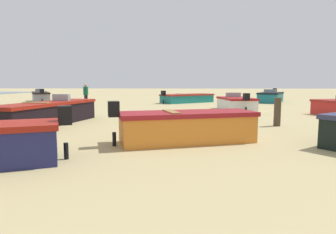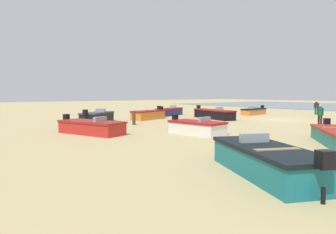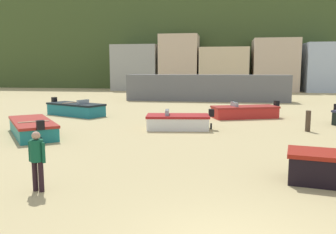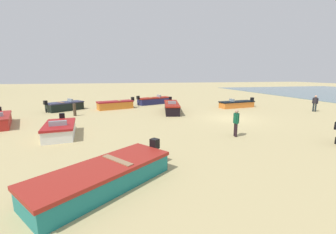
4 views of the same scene
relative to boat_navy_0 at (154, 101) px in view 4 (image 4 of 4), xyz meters
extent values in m
plane|color=tan|center=(-10.32, -4.90, -0.43)|extent=(160.00, 160.00, 0.00)
cube|color=navy|center=(0.01, -0.02, -0.08)|extent=(2.75, 4.29, 0.72)
cube|color=maroon|center=(0.01, -0.02, 0.34)|extent=(2.86, 4.41, 0.12)
cube|color=black|center=(-0.90, 2.06, 0.52)|extent=(0.41, 0.39, 0.40)
cylinder|color=black|center=(-0.90, 2.06, -0.26)|extent=(0.13, 0.13, 0.36)
cube|color=#8C9EA8|center=(0.30, -0.68, 0.54)|extent=(0.73, 0.47, 0.28)
cube|color=olive|center=(-0.20, 0.46, 0.39)|extent=(1.01, 0.62, 0.08)
cube|color=black|center=(-2.74, 9.71, -0.06)|extent=(3.19, 3.52, 0.75)
cube|color=#2E314F|center=(-2.74, 9.71, 0.37)|extent=(3.32, 3.65, 0.12)
cube|color=black|center=(-3.89, 11.17, 0.55)|extent=(0.42, 0.42, 0.40)
cylinder|color=black|center=(-3.89, 11.17, -0.25)|extent=(0.14, 0.14, 0.37)
cube|color=#8C9EA8|center=(-2.38, 9.25, 0.57)|extent=(0.79, 0.68, 0.28)
cube|color=#9C6847|center=(-3.00, 10.04, 0.42)|extent=(1.10, 0.93, 0.08)
cube|color=orange|center=(-2.89, 4.68, -0.07)|extent=(2.33, 3.86, 0.73)
cube|color=maroon|center=(-2.89, 4.68, 0.36)|extent=(2.43, 3.98, 0.12)
cube|color=black|center=(-2.27, 2.78, 0.54)|extent=(0.39, 0.37, 0.40)
cylinder|color=black|center=(-2.27, 2.78, -0.25)|extent=(0.13, 0.13, 0.37)
cube|color=olive|center=(-2.75, 4.25, 0.41)|extent=(1.09, 0.56, 0.08)
cube|color=orange|center=(-4.88, -8.57, -0.13)|extent=(1.80, 4.14, 0.60)
cube|color=black|center=(-4.88, -8.57, 0.23)|extent=(1.90, 4.25, 0.12)
cube|color=black|center=(-4.51, -10.72, 0.41)|extent=(0.36, 0.33, 0.40)
cylinder|color=black|center=(-4.51, -10.72, -0.28)|extent=(0.12, 0.12, 0.30)
cube|color=#8C9EA8|center=(-5.00, -7.88, 0.43)|extent=(0.71, 0.31, 0.28)
cube|color=#197575|center=(-19.80, 4.88, -0.13)|extent=(4.14, 4.63, 0.62)
cube|color=maroon|center=(-19.80, 4.88, 0.24)|extent=(4.27, 4.75, 0.12)
cube|color=black|center=(-18.26, 2.94, 0.42)|extent=(0.42, 0.42, 0.40)
cylinder|color=black|center=(-18.26, 2.94, -0.28)|extent=(0.14, 0.14, 0.31)
cube|color=#93714F|center=(-19.44, 4.43, 0.29)|extent=(1.24, 1.05, 0.08)
cylinder|color=black|center=(-17.85, -6.88, -0.25)|extent=(0.14, 0.14, 0.38)
cylinder|color=black|center=(-7.03, 13.63, -0.27)|extent=(0.13, 0.13, 0.34)
cube|color=white|center=(-12.98, 7.80, -0.11)|extent=(3.44, 1.98, 0.65)
cube|color=maroon|center=(-12.98, 7.80, 0.28)|extent=(3.55, 2.07, 0.12)
cube|color=black|center=(-11.19, 8.04, 0.46)|extent=(0.32, 0.35, 0.40)
cylinder|color=black|center=(-11.19, 8.04, -0.27)|extent=(0.11, 0.11, 0.33)
cube|color=#8C9EA8|center=(-13.55, 7.72, 0.48)|extent=(0.32, 0.95, 0.28)
cube|color=black|center=(-6.05, -0.77, -0.04)|extent=(5.31, 2.20, 0.78)
cube|color=maroon|center=(-6.05, -0.77, 0.41)|extent=(5.43, 2.30, 0.12)
cube|color=black|center=(-3.34, -1.29, 0.59)|extent=(0.34, 0.37, 0.40)
cylinder|color=black|center=(-3.34, -1.29, -0.24)|extent=(0.12, 0.12, 0.39)
cube|color=#8C9EA8|center=(-6.94, -0.60, 0.61)|extent=(0.34, 0.77, 0.28)
cube|color=olive|center=(-5.42, -0.89, 0.46)|extent=(0.44, 1.08, 0.08)
cylinder|color=#48392B|center=(-6.19, 8.17, 0.11)|extent=(0.26, 0.26, 1.09)
cylinder|color=#1D272C|center=(-9.15, -14.75, -0.02)|extent=(0.18, 0.18, 0.82)
cylinder|color=#1D272C|center=(-8.97, -14.67, -0.02)|extent=(0.18, 0.18, 0.82)
cylinder|color=#242028|center=(-9.06, -14.71, 0.68)|extent=(0.45, 0.45, 0.58)
cylinder|color=#242028|center=(-9.26, -14.80, 0.64)|extent=(0.12, 0.12, 0.54)
cylinder|color=#242028|center=(-8.85, -14.63, 0.64)|extent=(0.12, 0.12, 0.54)
sphere|color=tan|center=(-9.06, -14.71, 1.08)|extent=(0.29, 0.29, 0.22)
cylinder|color=black|center=(-15.45, -2.39, -0.02)|extent=(0.17, 0.17, 0.82)
cylinder|color=black|center=(-15.26, -2.43, -0.02)|extent=(0.17, 0.17, 0.82)
cylinder|color=#114E34|center=(-15.35, -2.41, 0.68)|extent=(0.40, 0.40, 0.58)
cylinder|color=#114E34|center=(-15.57, -2.37, 0.64)|extent=(0.11, 0.11, 0.54)
cylinder|color=#114E34|center=(-15.14, -2.46, 0.64)|extent=(0.11, 0.11, 0.54)
sphere|color=tan|center=(-15.35, -2.41, 1.08)|extent=(0.26, 0.26, 0.22)
camera|label=1|loc=(5.12, 4.59, 1.19)|focal=31.12mm
camera|label=2|loc=(-25.75, 19.54, 1.96)|focal=31.06mm
camera|label=3|loc=(-10.50, -10.70, 2.80)|focal=37.30mm
camera|label=4|loc=(-26.66, 4.29, 3.20)|focal=23.20mm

